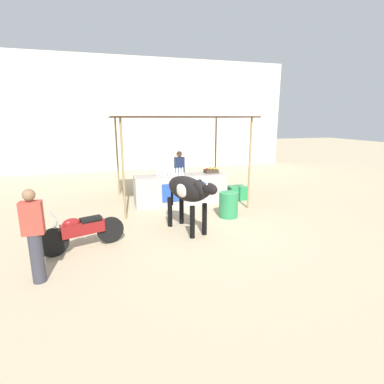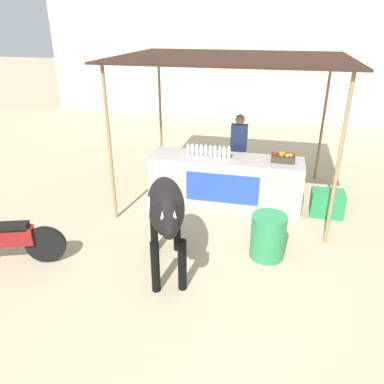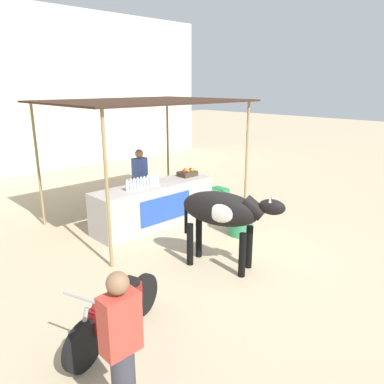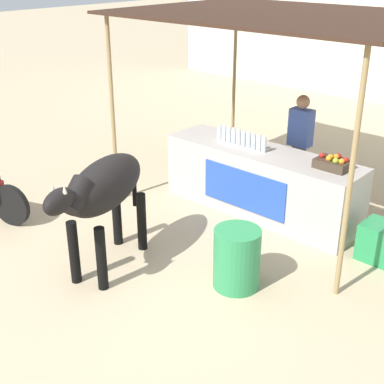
{
  "view_description": "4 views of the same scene",
  "coord_description": "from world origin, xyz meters",
  "px_view_note": "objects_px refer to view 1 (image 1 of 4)",
  "views": [
    {
      "loc": [
        -2.4,
        -7.11,
        2.75
      ],
      "look_at": [
        -0.08,
        0.61,
        0.76
      ],
      "focal_mm": 28.0,
      "sensor_mm": 36.0,
      "label": 1
    },
    {
      "loc": [
        0.95,
        -4.69,
        3.41
      ],
      "look_at": [
        -0.32,
        0.67,
        0.87
      ],
      "focal_mm": 35.0,
      "sensor_mm": 36.0,
      "label": 2
    },
    {
      "loc": [
        -5.06,
        -4.32,
        3.14
      ],
      "look_at": [
        0.05,
        1.01,
        1.01
      ],
      "focal_mm": 35.0,
      "sensor_mm": 36.0,
      "label": 3
    },
    {
      "loc": [
        4.09,
        -3.79,
        3.53
      ],
      "look_at": [
        -0.13,
        0.85,
        0.72
      ],
      "focal_mm": 50.0,
      "sensor_mm": 36.0,
      "label": 4
    }
  ],
  "objects_px": {
    "vendor_behind_counter": "(179,174)",
    "motorcycle_parked": "(82,231)",
    "fruit_crate": "(211,171)",
    "water_barrel": "(229,205)",
    "cooler_box": "(237,193)",
    "passerby_on_street": "(34,236)",
    "stall_counter": "(181,189)",
    "cow": "(188,191)"
  },
  "relations": [
    {
      "from": "cooler_box",
      "to": "water_barrel",
      "type": "height_order",
      "value": "water_barrel"
    },
    {
      "from": "fruit_crate",
      "to": "water_barrel",
      "type": "height_order",
      "value": "fruit_crate"
    },
    {
      "from": "stall_counter",
      "to": "cow",
      "type": "bearing_deg",
      "value": -100.49
    },
    {
      "from": "water_barrel",
      "to": "passerby_on_street",
      "type": "relative_size",
      "value": 0.44
    },
    {
      "from": "cooler_box",
      "to": "vendor_behind_counter",
      "type": "bearing_deg",
      "value": 155.03
    },
    {
      "from": "water_barrel",
      "to": "passerby_on_street",
      "type": "height_order",
      "value": "passerby_on_street"
    },
    {
      "from": "fruit_crate",
      "to": "water_barrel",
      "type": "relative_size",
      "value": 0.61
    },
    {
      "from": "motorcycle_parked",
      "to": "stall_counter",
      "type": "bearing_deg",
      "value": 44.75
    },
    {
      "from": "fruit_crate",
      "to": "water_barrel",
      "type": "xyz_separation_m",
      "value": [
        -0.14,
        -1.83,
        -0.67
      ]
    },
    {
      "from": "fruit_crate",
      "to": "passerby_on_street",
      "type": "height_order",
      "value": "passerby_on_street"
    },
    {
      "from": "vendor_behind_counter",
      "to": "passerby_on_street",
      "type": "relative_size",
      "value": 1.0
    },
    {
      "from": "cooler_box",
      "to": "stall_counter",
      "type": "bearing_deg",
      "value": 177.19
    },
    {
      "from": "stall_counter",
      "to": "water_barrel",
      "type": "xyz_separation_m",
      "value": [
        0.95,
        -1.77,
        -0.12
      ]
    },
    {
      "from": "cow",
      "to": "passerby_on_street",
      "type": "distance_m",
      "value": 3.49
    },
    {
      "from": "stall_counter",
      "to": "cow",
      "type": "relative_size",
      "value": 1.64
    },
    {
      "from": "stall_counter",
      "to": "passerby_on_street",
      "type": "relative_size",
      "value": 1.82
    },
    {
      "from": "stall_counter",
      "to": "motorcycle_parked",
      "type": "height_order",
      "value": "stall_counter"
    },
    {
      "from": "fruit_crate",
      "to": "motorcycle_parked",
      "type": "distance_m",
      "value": 5.01
    },
    {
      "from": "fruit_crate",
      "to": "passerby_on_street",
      "type": "distance_m",
      "value": 6.23
    },
    {
      "from": "cooler_box",
      "to": "motorcycle_parked",
      "type": "relative_size",
      "value": 0.35
    },
    {
      "from": "stall_counter",
      "to": "cooler_box",
      "type": "distance_m",
      "value": 2.0
    },
    {
      "from": "fruit_crate",
      "to": "vendor_behind_counter",
      "type": "relative_size",
      "value": 0.27
    },
    {
      "from": "cow",
      "to": "cooler_box",
      "type": "bearing_deg",
      "value": 44.59
    },
    {
      "from": "stall_counter",
      "to": "motorcycle_parked",
      "type": "distance_m",
      "value": 4.12
    },
    {
      "from": "fruit_crate",
      "to": "motorcycle_parked",
      "type": "height_order",
      "value": "fruit_crate"
    },
    {
      "from": "cow",
      "to": "motorcycle_parked",
      "type": "bearing_deg",
      "value": -170.98
    },
    {
      "from": "cooler_box",
      "to": "cow",
      "type": "xyz_separation_m",
      "value": [
        -2.45,
        -2.41,
        0.79
      ]
    },
    {
      "from": "vendor_behind_counter",
      "to": "motorcycle_parked",
      "type": "distance_m",
      "value": 4.79
    },
    {
      "from": "cooler_box",
      "to": "cow",
      "type": "distance_m",
      "value": 3.52
    },
    {
      "from": "stall_counter",
      "to": "cow",
      "type": "height_order",
      "value": "cow"
    },
    {
      "from": "motorcycle_parked",
      "to": "passerby_on_street",
      "type": "height_order",
      "value": "passerby_on_street"
    },
    {
      "from": "fruit_crate",
      "to": "stall_counter",
      "type": "bearing_deg",
      "value": -177.23
    },
    {
      "from": "cooler_box",
      "to": "motorcycle_parked",
      "type": "bearing_deg",
      "value": -150.27
    },
    {
      "from": "passerby_on_street",
      "to": "motorcycle_parked",
      "type": "bearing_deg",
      "value": 60.87
    },
    {
      "from": "passerby_on_street",
      "to": "water_barrel",
      "type": "bearing_deg",
      "value": 26.97
    },
    {
      "from": "motorcycle_parked",
      "to": "passerby_on_street",
      "type": "relative_size",
      "value": 1.05
    },
    {
      "from": "stall_counter",
      "to": "motorcycle_parked",
      "type": "xyz_separation_m",
      "value": [
        -2.92,
        -2.9,
        -0.05
      ]
    },
    {
      "from": "stall_counter",
      "to": "vendor_behind_counter",
      "type": "bearing_deg",
      "value": 78.31
    },
    {
      "from": "cow",
      "to": "motorcycle_parked",
      "type": "relative_size",
      "value": 1.06
    },
    {
      "from": "vendor_behind_counter",
      "to": "cow",
      "type": "xyz_separation_m",
      "value": [
        -0.62,
        -3.26,
        0.18
      ]
    },
    {
      "from": "passerby_on_street",
      "to": "cooler_box",
      "type": "bearing_deg",
      "value": 35.59
    },
    {
      "from": "water_barrel",
      "to": "motorcycle_parked",
      "type": "xyz_separation_m",
      "value": [
        -3.87,
        -1.12,
        0.07
      ]
    }
  ]
}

